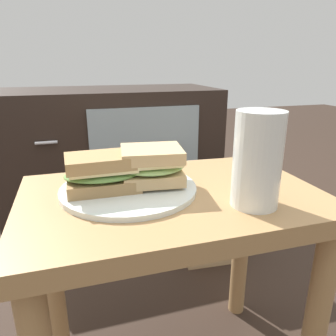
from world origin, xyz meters
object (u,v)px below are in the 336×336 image
tv_cabinet (111,151)px  sandwich_front (103,172)px  beer_glass (257,161)px  plate (129,189)px  sandwich_back (152,165)px  paper_bag (212,213)px

tv_cabinet → sandwich_front: (-0.12, -0.92, 0.21)m
sandwich_front → beer_glass: beer_glass is taller
plate → sandwich_front: size_ratio=1.83×
tv_cabinet → plate: size_ratio=3.73×
sandwich_back → beer_glass: bearing=-39.6°
tv_cabinet → beer_glass: (0.12, -1.04, 0.25)m
paper_bag → plate: bearing=-132.9°
plate → paper_bag: (0.36, 0.39, -0.29)m
sandwich_front → paper_bag: (0.41, 0.39, -0.32)m
tv_cabinet → sandwich_front: size_ratio=6.81×
tv_cabinet → sandwich_back: tv_cabinet is taller
sandwich_back → paper_bag: sandwich_back is taller
sandwich_front → paper_bag: 0.65m
beer_glass → paper_bag: (0.16, 0.51, -0.36)m
sandwich_front → sandwich_back: (0.09, 0.00, 0.01)m
sandwich_front → beer_glass: size_ratio=0.87×
tv_cabinet → beer_glass: beer_glass is taller
sandwich_back → beer_glass: beer_glass is taller
tv_cabinet → plate: 0.94m
sandwich_front → sandwich_back: size_ratio=1.07×
tv_cabinet → plate: tv_cabinet is taller
sandwich_back → paper_bag: bearing=50.9°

